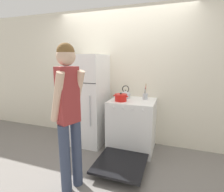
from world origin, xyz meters
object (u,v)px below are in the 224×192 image
at_px(refrigerator, 89,100).
at_px(stove_range, 131,126).
at_px(person, 69,111).
at_px(tea_kettle, 126,94).
at_px(utensil_jar, 145,96).
at_px(dutch_oven_pot, 121,98).

distance_m(refrigerator, stove_range, 0.93).
bearing_deg(refrigerator, person, -73.35).
relative_size(tea_kettle, person, 0.13).
relative_size(refrigerator, utensil_jar, 6.08).
height_order(stove_range, tea_kettle, tea_kettle).
xyz_separation_m(refrigerator, tea_kettle, (0.68, 0.13, 0.14)).
height_order(stove_range, person, person).
bearing_deg(tea_kettle, person, -103.04).
bearing_deg(stove_range, tea_kettle, 133.39).
bearing_deg(dutch_oven_pot, stove_range, 28.28).
bearing_deg(stove_range, dutch_oven_pot, -151.72).
xyz_separation_m(refrigerator, stove_range, (0.85, -0.04, -0.39)).
xyz_separation_m(stove_range, person, (-0.48, -1.19, 0.56)).
xyz_separation_m(stove_range, dutch_oven_pot, (-0.18, -0.09, 0.52)).
xyz_separation_m(dutch_oven_pot, person, (-0.30, -1.10, 0.04)).
relative_size(tea_kettle, utensil_jar, 0.83).
xyz_separation_m(refrigerator, utensil_jar, (1.04, 0.14, 0.13)).
height_order(stove_range, dutch_oven_pot, dutch_oven_pot).
distance_m(stove_range, dutch_oven_pot, 0.56).
bearing_deg(stove_range, utensil_jar, 42.15).
height_order(dutch_oven_pot, tea_kettle, tea_kettle).
bearing_deg(dutch_oven_pot, refrigerator, 168.74).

